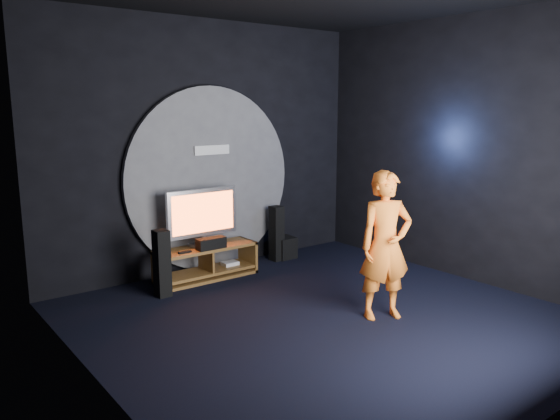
% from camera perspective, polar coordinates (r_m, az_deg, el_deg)
% --- Properties ---
extents(floor, '(5.00, 5.00, 0.00)m').
position_cam_1_polar(floor, '(6.22, 4.72, -11.21)').
color(floor, black).
rests_on(floor, ground).
extents(back_wall, '(5.00, 0.04, 3.50)m').
position_cam_1_polar(back_wall, '(7.81, -7.55, 6.51)').
color(back_wall, black).
rests_on(back_wall, ground).
extents(left_wall, '(0.04, 5.00, 3.50)m').
position_cam_1_polar(left_wall, '(4.51, -19.20, 2.79)').
color(left_wall, black).
rests_on(left_wall, ground).
extents(right_wall, '(0.04, 5.00, 3.50)m').
position_cam_1_polar(right_wall, '(7.70, 18.94, 5.95)').
color(right_wall, black).
rests_on(right_wall, ground).
extents(wall_disc_panel, '(2.60, 0.11, 2.60)m').
position_cam_1_polar(wall_disc_panel, '(7.81, -7.26, 3.21)').
color(wall_disc_panel, '#515156').
rests_on(wall_disc_panel, ground).
extents(media_console, '(1.41, 0.45, 0.45)m').
position_cam_1_polar(media_console, '(7.55, -7.67, -5.67)').
color(media_console, olive).
rests_on(media_console, ground).
extents(tv, '(1.04, 0.22, 0.78)m').
position_cam_1_polar(tv, '(7.44, -8.11, -0.50)').
color(tv, '#B1B1B9').
rests_on(tv, media_console).
extents(center_speaker, '(0.40, 0.15, 0.15)m').
position_cam_1_polar(center_speaker, '(7.34, -7.21, -3.47)').
color(center_speaker, black).
rests_on(center_speaker, media_console).
extents(remote, '(0.18, 0.05, 0.02)m').
position_cam_1_polar(remote, '(7.20, -9.91, -4.36)').
color(remote, black).
rests_on(remote, media_console).
extents(tower_speaker_left, '(0.17, 0.19, 0.84)m').
position_cam_1_polar(tower_speaker_left, '(6.90, -12.23, -5.48)').
color(tower_speaker_left, black).
rests_on(tower_speaker_left, ground).
extents(tower_speaker_right, '(0.17, 0.19, 0.84)m').
position_cam_1_polar(tower_speaker_right, '(8.28, -0.36, -2.47)').
color(tower_speaker_right, black).
rests_on(tower_speaker_right, ground).
extents(subwoofer, '(0.30, 0.30, 0.33)m').
position_cam_1_polar(subwoofer, '(8.47, 0.45, -3.94)').
color(subwoofer, black).
rests_on(subwoofer, ground).
extents(player, '(0.71, 0.60, 1.65)m').
position_cam_1_polar(player, '(6.10, 10.96, -3.66)').
color(player, orange).
rests_on(player, ground).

